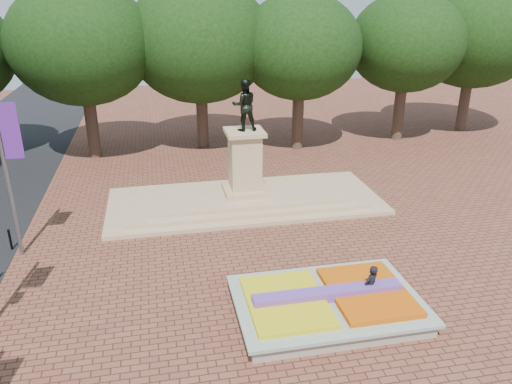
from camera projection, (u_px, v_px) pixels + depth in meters
ground at (284, 285)px, 18.79m from camera, size 90.00×90.00×0.00m
flower_bed at (328, 303)px, 17.02m from camera, size 6.30×4.30×0.91m
monument at (245, 187)px, 25.73m from camera, size 14.00×6.00×6.40m
tree_row_back at (251, 50)px, 33.09m from camera, size 44.80×8.80×10.43m
pedestrian at (371, 287)px, 17.20m from camera, size 0.70×0.62×1.61m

